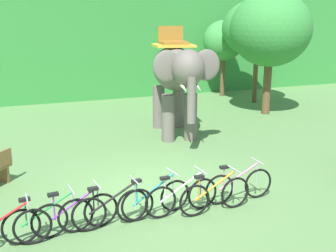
{
  "coord_description": "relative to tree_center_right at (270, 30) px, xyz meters",
  "views": [
    {
      "loc": [
        -2.95,
        -8.7,
        4.04
      ],
      "look_at": [
        0.83,
        1.0,
        1.3
      ],
      "focal_mm": 43.89,
      "sensor_mm": 36.0,
      "label": 1
    }
  ],
  "objects": [
    {
      "name": "bike_teal",
      "position": [
        -7.73,
        -7.3,
        -3.19
      ],
      "size": [
        1.7,
        0.52,
        0.92
      ],
      "color": "black",
      "rests_on": "ground"
    },
    {
      "name": "tree_center_right",
      "position": [
        0.0,
        0.0,
        0.0
      ],
      "size": [
        3.37,
        3.37,
        5.14
      ],
      "color": "brown",
      "rests_on": "ground"
    },
    {
      "name": "foliage_hedge",
      "position": [
        -7.36,
        8.69,
        -0.41
      ],
      "size": [
        36.0,
        6.0,
        6.34
      ],
      "primitive_type": "cube",
      "color": "#338438",
      "rests_on": "ground"
    },
    {
      "name": "bike_pink",
      "position": [
        -5.69,
        -7.3,
        -3.19
      ],
      "size": [
        1.71,
        0.52,
        0.92
      ],
      "color": "black",
      "rests_on": "ground"
    },
    {
      "name": "bike_white",
      "position": [
        -7.13,
        -7.39,
        -3.19
      ],
      "size": [
        1.71,
        0.52,
        0.92
      ],
      "color": "black",
      "rests_on": "ground"
    },
    {
      "name": "bike_black",
      "position": [
        -8.61,
        -7.4,
        -3.19
      ],
      "size": [
        1.71,
        0.52,
        0.92
      ],
      "color": "black",
      "rests_on": "ground"
    },
    {
      "name": "ground_plane",
      "position": [
        -7.36,
        -6.04,
        -3.58
      ],
      "size": [
        80.0,
        80.0,
        0.0
      ],
      "primitive_type": "plane",
      "color": "#567F47"
    },
    {
      "name": "bike_green",
      "position": [
        -9.86,
        -7.42,
        -3.19
      ],
      "size": [
        1.71,
        0.52,
        0.92
      ],
      "color": "black",
      "rests_on": "ground"
    },
    {
      "name": "bike_red",
      "position": [
        -10.67,
        -7.55,
        -3.19
      ],
      "size": [
        1.71,
        0.52,
        0.92
      ],
      "color": "black",
      "rests_on": "ground"
    },
    {
      "name": "tree_far_left",
      "position": [
        0.28,
        4.46,
        -0.68
      ],
      "size": [
        2.14,
        2.14,
        3.96
      ],
      "color": "brown",
      "rests_on": "ground"
    },
    {
      "name": "tree_far_right",
      "position": [
        0.91,
        2.33,
        -0.01
      ],
      "size": [
        3.4,
        3.4,
        4.94
      ],
      "color": "brown",
      "rests_on": "ground"
    },
    {
      "name": "bike_purple",
      "position": [
        -9.36,
        -7.38,
        -3.19
      ],
      "size": [
        1.71,
        0.52,
        0.92
      ],
      "color": "black",
      "rests_on": "ground"
    },
    {
      "name": "elephant",
      "position": [
        -4.98,
        -1.81,
        -1.38
      ],
      "size": [
        2.29,
        4.24,
        3.78
      ],
      "color": "#665E56",
      "rests_on": "ground"
    },
    {
      "name": "bike_orange",
      "position": [
        -6.44,
        -7.58,
        -3.19
      ],
      "size": [
        1.71,
        0.52,
        0.92
      ],
      "color": "black",
      "rests_on": "ground"
    }
  ]
}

